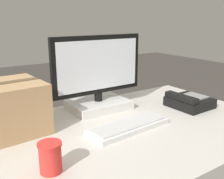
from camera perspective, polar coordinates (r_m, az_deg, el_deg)
The scene contains 4 objects.
monitor at distance 1.44m, azimuth -3.02°, elevation 1.85°, with size 0.53×0.24×0.41m.
keyboard at distance 1.22m, azimuth 3.62°, elevation -7.94°, with size 0.41×0.17×0.03m.
desk_phone at distance 1.56m, azimuth 16.39°, elevation -2.54°, with size 0.21×0.22×0.08m.
paper_cup_right at distance 0.92m, azimuth -13.28°, elevation -14.16°, with size 0.08×0.08×0.11m.
Camera 1 is at (-0.52, -0.91, 1.23)m, focal length 42.00 mm.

